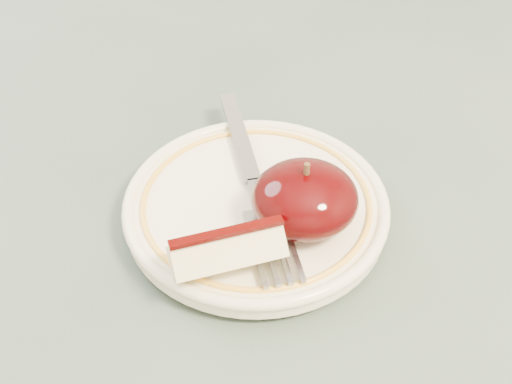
{
  "coord_description": "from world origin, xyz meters",
  "views": [
    {
      "loc": [
        -0.01,
        -0.32,
        1.11
      ],
      "look_at": [
        0.0,
        0.04,
        0.78
      ],
      "focal_mm": 50.0,
      "sensor_mm": 36.0,
      "label": 1
    }
  ],
  "objects_px": {
    "plate": "(256,207)",
    "fork": "(254,183)",
    "apple_half": "(305,199)",
    "table": "(257,340)"
  },
  "relations": [
    {
      "from": "table",
      "to": "fork",
      "type": "distance_m",
      "value": 0.12
    },
    {
      "from": "plate",
      "to": "apple_half",
      "type": "bearing_deg",
      "value": -32.15
    },
    {
      "from": "table",
      "to": "plate",
      "type": "height_order",
      "value": "plate"
    },
    {
      "from": "plate",
      "to": "fork",
      "type": "xyz_separation_m",
      "value": [
        -0.0,
        0.02,
        0.01
      ]
    },
    {
      "from": "table",
      "to": "plate",
      "type": "xyz_separation_m",
      "value": [
        0.0,
        0.04,
        0.1
      ]
    },
    {
      "from": "table",
      "to": "apple_half",
      "type": "distance_m",
      "value": 0.13
    },
    {
      "from": "plate",
      "to": "fork",
      "type": "height_order",
      "value": "fork"
    },
    {
      "from": "plate",
      "to": "apple_half",
      "type": "relative_size",
      "value": 2.63
    },
    {
      "from": "plate",
      "to": "apple_half",
      "type": "distance_m",
      "value": 0.05
    },
    {
      "from": "fork",
      "to": "plate",
      "type": "bearing_deg",
      "value": 174.3
    }
  ]
}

